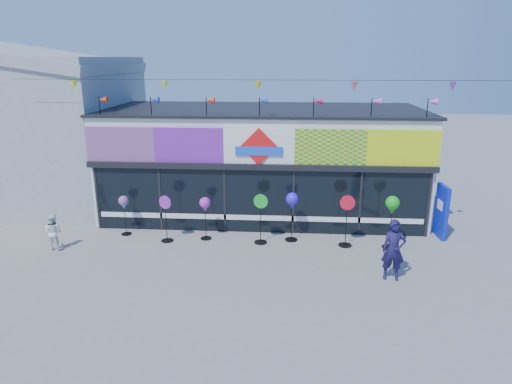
# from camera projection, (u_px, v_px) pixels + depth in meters

# --- Properties ---
(ground) EXTENTS (80.00, 80.00, 0.00)m
(ground) POSITION_uv_depth(u_px,v_px,m) (251.00, 276.00, 13.00)
(ground) COLOR gray
(ground) RESTS_ON ground
(kite_shop) EXTENTS (16.00, 5.70, 5.31)m
(kite_shop) POSITION_uv_depth(u_px,v_px,m) (263.00, 161.00, 18.11)
(kite_shop) COLOR white
(kite_shop) RESTS_ON ground
(neighbour_building) EXTENTS (8.18, 7.20, 6.87)m
(neighbour_building) POSITION_uv_depth(u_px,v_px,m) (31.00, 125.00, 19.45)
(neighbour_building) COLOR #A7AAAC
(neighbour_building) RESTS_ON ground
(blue_sign) EXTENTS (0.20, 0.92, 1.84)m
(blue_sign) POSITION_uv_depth(u_px,v_px,m) (441.00, 211.00, 15.60)
(blue_sign) COLOR #0C1FBD
(blue_sign) RESTS_ON ground
(spinner_0) EXTENTS (0.36, 0.36, 1.42)m
(spinner_0) POSITION_uv_depth(u_px,v_px,m) (124.00, 204.00, 15.73)
(spinner_0) COLOR black
(spinner_0) RESTS_ON ground
(spinner_1) EXTENTS (0.44, 0.41, 1.60)m
(spinner_1) POSITION_uv_depth(u_px,v_px,m) (166.00, 217.00, 15.23)
(spinner_1) COLOR black
(spinner_1) RESTS_ON ground
(spinner_2) EXTENTS (0.38, 0.38, 1.49)m
(spinner_2) POSITION_uv_depth(u_px,v_px,m) (205.00, 206.00, 15.33)
(spinner_2) COLOR black
(spinner_2) RESTS_ON ground
(spinner_3) EXTENTS (0.48, 0.43, 1.70)m
(spinner_3) POSITION_uv_depth(u_px,v_px,m) (261.00, 217.00, 15.07)
(spinner_3) COLOR black
(spinner_3) RESTS_ON ground
(spinner_4) EXTENTS (0.43, 0.43, 1.69)m
(spinner_4) POSITION_uv_depth(u_px,v_px,m) (292.00, 202.00, 15.16)
(spinner_4) COLOR black
(spinner_4) RESTS_ON ground
(spinner_5) EXTENTS (0.49, 0.44, 1.73)m
(spinner_5) POSITION_uv_depth(u_px,v_px,m) (346.00, 220.00, 14.82)
(spinner_5) COLOR black
(spinner_5) RESTS_ON ground
(spinner_6) EXTENTS (0.45, 0.45, 1.77)m
(spinner_6) POSITION_uv_depth(u_px,v_px,m) (392.00, 207.00, 14.53)
(spinner_6) COLOR black
(spinner_6) RESTS_ON ground
(adult_man) EXTENTS (0.66, 0.45, 1.75)m
(adult_man) POSITION_uv_depth(u_px,v_px,m) (394.00, 250.00, 12.58)
(adult_man) COLOR #1A1440
(adult_man) RESTS_ON ground
(child) EXTENTS (0.63, 0.43, 1.19)m
(child) POSITION_uv_depth(u_px,v_px,m) (54.00, 232.00, 14.65)
(child) COLOR white
(child) RESTS_ON ground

